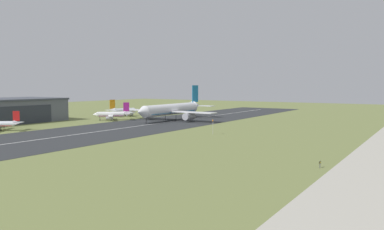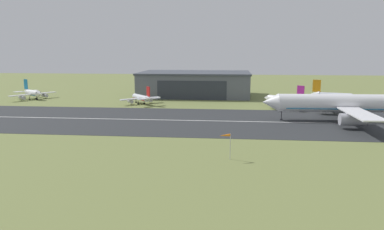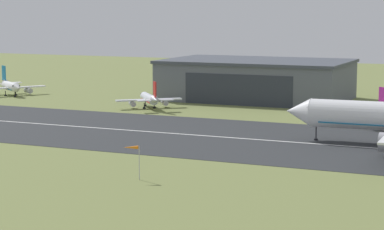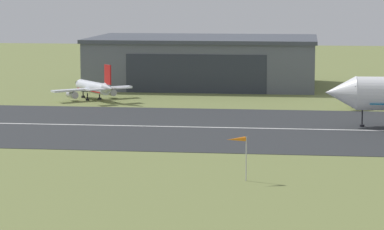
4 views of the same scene
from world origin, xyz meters
name	(u,v)px [view 1 (image 1 of 4)]	position (x,y,z in m)	size (l,w,h in m)	color
ground_plane	(246,142)	(0.00, 63.45, 0.00)	(608.18, 608.18, 0.00)	olive
runway_strip	(110,130)	(0.00, 126.90, 0.03)	(368.18, 50.05, 0.06)	#2B2D30
runway_centreline	(110,130)	(0.00, 126.90, 0.07)	(331.36, 0.70, 0.01)	silver
hangar_building	(2,111)	(-6.65, 196.59, 6.15)	(56.05, 35.46, 12.27)	slate
airplane_landing	(171,110)	(50.63, 131.26, 5.87)	(57.59, 54.38, 19.11)	white
airplane_parked_west	(124,111)	(57.01, 172.37, 3.28)	(20.98, 21.61, 10.41)	silver
airplane_parked_east	(112,115)	(33.34, 159.14, 3.13)	(19.32, 19.20, 9.69)	white
windsock_pole	(213,122)	(10.55, 82.48, 5.12)	(2.57, 1.52, 5.71)	#B7B7BC
runway_sign	(320,163)	(-26.43, 32.77, 1.11)	(1.22, 0.13, 1.51)	#4C4C51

